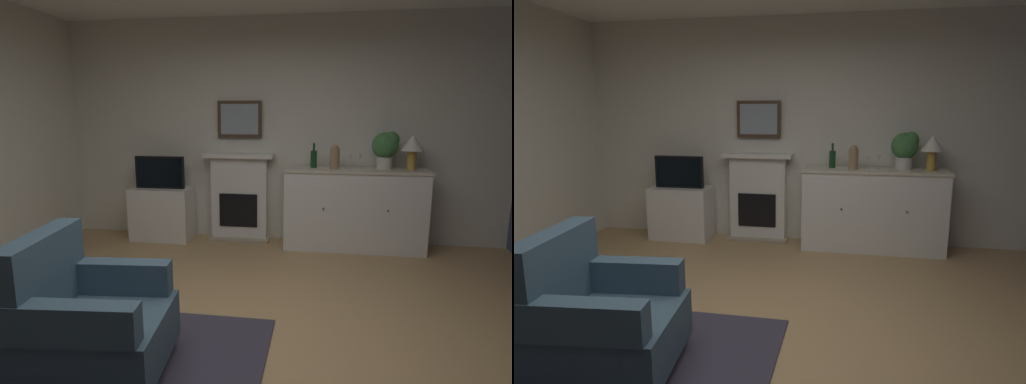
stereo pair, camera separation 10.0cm
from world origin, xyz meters
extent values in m
cube|color=tan|center=(0.00, 0.00, -0.05)|extent=(5.51, 5.57, 0.10)
cube|color=silver|center=(0.00, 2.76, 1.37)|extent=(5.51, 0.06, 2.73)
cube|color=#383342|center=(-0.69, -0.42, 0.01)|extent=(1.83, 1.87, 0.02)
cube|color=white|center=(-0.48, 2.64, 0.53)|extent=(0.70, 0.18, 1.05)
cube|color=tan|center=(-0.48, 2.54, 0.01)|extent=(0.77, 0.20, 0.03)
cube|color=black|center=(-0.48, 2.54, 0.39)|extent=(0.48, 0.02, 0.42)
cube|color=white|center=(-0.48, 2.61, 1.07)|extent=(0.87, 0.27, 0.05)
cube|color=#473323|center=(-0.48, 2.68, 1.52)|extent=(0.55, 0.03, 0.45)
cube|color=#8C99A8|center=(-0.48, 2.66, 1.52)|extent=(0.47, 0.01, 0.37)
cube|color=white|center=(0.93, 2.45, 0.46)|extent=(1.62, 0.45, 0.93)
cube|color=beige|center=(0.93, 2.45, 0.94)|extent=(1.65, 0.48, 0.03)
sphere|color=brown|center=(0.58, 2.22, 0.53)|extent=(0.02, 0.02, 0.02)
sphere|color=brown|center=(1.29, 2.22, 0.53)|extent=(0.02, 0.02, 0.02)
cylinder|color=#B79338|center=(1.55, 2.45, 1.07)|extent=(0.10, 0.10, 0.22)
cone|color=silver|center=(1.55, 2.45, 1.27)|extent=(0.26, 0.26, 0.18)
cylinder|color=#193F1E|center=(0.45, 2.49, 1.06)|extent=(0.08, 0.08, 0.20)
cylinder|color=#193F1E|center=(0.45, 2.49, 1.20)|extent=(0.03, 0.03, 0.09)
cylinder|color=silver|center=(0.85, 2.40, 0.96)|extent=(0.06, 0.06, 0.00)
cylinder|color=silver|center=(0.85, 2.40, 1.01)|extent=(0.01, 0.01, 0.09)
cone|color=silver|center=(0.85, 2.40, 1.09)|extent=(0.07, 0.07, 0.07)
cylinder|color=silver|center=(0.96, 2.43, 0.96)|extent=(0.06, 0.06, 0.00)
cylinder|color=silver|center=(0.96, 2.43, 1.01)|extent=(0.01, 0.01, 0.09)
cone|color=silver|center=(0.96, 2.43, 1.09)|extent=(0.07, 0.07, 0.07)
cylinder|color=#9E7F5B|center=(0.69, 2.40, 1.08)|extent=(0.11, 0.11, 0.24)
sphere|color=#9E7F5B|center=(0.69, 2.40, 1.20)|extent=(0.08, 0.08, 0.08)
cube|color=white|center=(-1.45, 2.47, 0.33)|extent=(0.75, 0.42, 0.66)
cube|color=black|center=(-1.45, 2.45, 0.86)|extent=(0.62, 0.06, 0.40)
cube|color=black|center=(-1.45, 2.41, 0.86)|extent=(0.57, 0.01, 0.35)
cylinder|color=beige|center=(1.26, 2.50, 1.03)|extent=(0.18, 0.18, 0.14)
sphere|color=#3D753D|center=(1.26, 2.50, 1.23)|extent=(0.30, 0.30, 0.30)
sphere|color=#3D753D|center=(1.32, 2.47, 1.30)|extent=(0.18, 0.18, 0.18)
cube|color=#3F596B|center=(-0.76, -0.34, 0.26)|extent=(0.87, 0.83, 0.32)
cube|color=#3F596B|center=(-1.09, -0.37, 0.67)|extent=(0.23, 0.77, 0.50)
cube|color=#3F596B|center=(-0.73, -0.66, 0.53)|extent=(0.73, 0.21, 0.22)
cube|color=#3F596B|center=(-0.79, -0.02, 0.53)|extent=(0.73, 0.21, 0.22)
cylinder|color=#473323|center=(-0.45, 0.01, 0.05)|extent=(0.05, 0.05, 0.10)
cylinder|color=#473323|center=(-1.13, -0.05, 0.05)|extent=(0.05, 0.05, 0.10)
camera|label=1|loc=(0.56, -2.55, 1.65)|focal=29.82mm
camera|label=2|loc=(0.66, -2.53, 1.65)|focal=29.82mm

